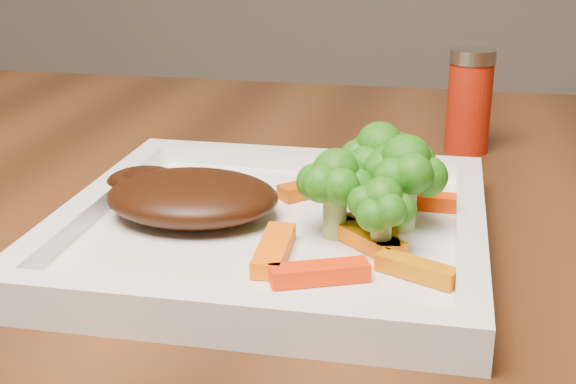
# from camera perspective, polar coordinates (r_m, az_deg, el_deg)

# --- Properties ---
(plate) EXTENTS (0.27, 0.27, 0.01)m
(plate) POSITION_cam_1_polar(r_m,az_deg,el_deg) (0.53, -1.07, -3.10)
(plate) COLOR white
(plate) RESTS_ON dining_table
(steak) EXTENTS (0.12, 0.09, 0.03)m
(steak) POSITION_cam_1_polar(r_m,az_deg,el_deg) (0.54, -6.81, -0.36)
(steak) COLOR #3A1708
(steak) RESTS_ON plate
(broccoli_0) EXTENTS (0.07, 0.07, 0.07)m
(broccoli_0) POSITION_cam_1_polar(r_m,az_deg,el_deg) (0.54, 6.49, 2.03)
(broccoli_0) COLOR #166911
(broccoli_0) RESTS_ON plate
(broccoli_1) EXTENTS (0.07, 0.07, 0.06)m
(broccoli_1) POSITION_cam_1_polar(r_m,az_deg,el_deg) (0.51, 8.29, 0.68)
(broccoli_1) COLOR #226A11
(broccoli_1) RESTS_ON plate
(broccoli_2) EXTENTS (0.06, 0.06, 0.06)m
(broccoli_2) POSITION_cam_1_polar(r_m,az_deg,el_deg) (0.48, 6.69, -1.14)
(broccoli_2) COLOR #176C12
(broccoli_2) RESTS_ON plate
(broccoli_3) EXTENTS (0.06, 0.06, 0.06)m
(broccoli_3) POSITION_cam_1_polar(r_m,az_deg,el_deg) (0.50, 3.38, 0.11)
(broccoli_3) COLOR #165D0F
(broccoli_3) RESTS_ON plate
(carrot_0) EXTENTS (0.06, 0.04, 0.01)m
(carrot_0) POSITION_cam_1_polar(r_m,az_deg,el_deg) (0.45, 2.25, -5.76)
(carrot_0) COLOR #FA2D04
(carrot_0) RESTS_ON plate
(carrot_1) EXTENTS (0.05, 0.03, 0.01)m
(carrot_1) POSITION_cam_1_polar(r_m,az_deg,el_deg) (0.46, 9.14, -5.46)
(carrot_1) COLOR #C76903
(carrot_1) RESTS_ON plate
(carrot_2) EXTENTS (0.02, 0.06, 0.01)m
(carrot_2) POSITION_cam_1_polar(r_m,az_deg,el_deg) (0.48, -1.00, -4.13)
(carrot_2) COLOR #FA6404
(carrot_2) RESTS_ON plate
(carrot_3) EXTENTS (0.06, 0.02, 0.01)m
(carrot_3) POSITION_cam_1_polar(r_m,az_deg,el_deg) (0.56, 10.47, -0.67)
(carrot_3) COLOR #F63A04
(carrot_3) RESTS_ON plate
(carrot_4) EXTENTS (0.05, 0.05, 0.01)m
(carrot_4) POSITION_cam_1_polar(r_m,az_deg,el_deg) (0.58, 1.94, 0.36)
(carrot_4) COLOR #CF4603
(carrot_4) RESTS_ON plate
(carrot_5) EXTENTS (0.05, 0.05, 0.01)m
(carrot_5) POSITION_cam_1_polar(r_m,az_deg,el_deg) (0.50, 5.48, -3.29)
(carrot_5) COLOR orange
(carrot_5) RESTS_ON plate
(carrot_6) EXTENTS (0.05, 0.03, 0.01)m
(carrot_6) POSITION_cam_1_polar(r_m,az_deg,el_deg) (0.52, 5.64, -2.16)
(carrot_6) COLOR orange
(carrot_6) RESTS_ON plate
(spice_shaker) EXTENTS (0.04, 0.04, 0.09)m
(spice_shaker) POSITION_cam_1_polar(r_m,az_deg,el_deg) (0.73, 12.77, 6.33)
(spice_shaker) COLOR #A41A09
(spice_shaker) RESTS_ON dining_table
(carrot_7) EXTENTS (0.02, 0.05, 0.01)m
(carrot_7) POSITION_cam_1_polar(r_m,az_deg,el_deg) (0.50, 6.88, -3.15)
(carrot_7) COLOR orange
(carrot_7) RESTS_ON plate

